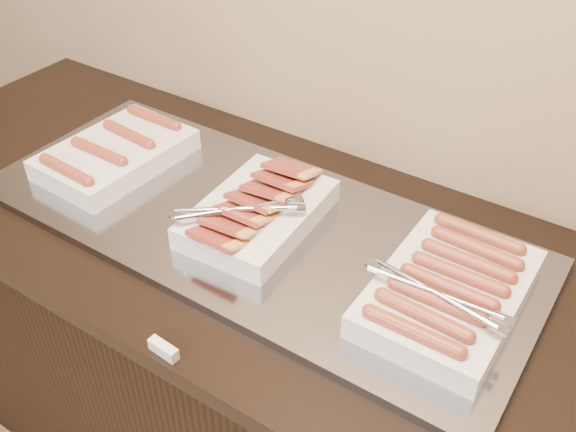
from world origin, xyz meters
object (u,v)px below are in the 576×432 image
object	(u,v)px
warming_tray	(251,223)
dish_center	(257,211)
counter	(266,368)
dish_left	(116,153)
dish_right	(448,290)

from	to	relation	value
warming_tray	dish_center	size ratio (longest dim) A/B	3.46
counter	warming_tray	world-z (taller)	warming_tray
dish_left	dish_right	world-z (taller)	dish_right
dish_left	dish_center	bearing A→B (deg)	1.73
warming_tray	dish_left	world-z (taller)	dish_left
dish_center	dish_right	xyz separation A→B (m)	(0.42, 0.00, -0.00)
counter	dish_left	world-z (taller)	dish_left
dish_center	dish_right	distance (m)	0.42
dish_right	counter	bearing A→B (deg)	179.52
warming_tray	dish_center	world-z (taller)	dish_center
dish_right	dish_center	bearing A→B (deg)	-179.80
warming_tray	dish_right	size ratio (longest dim) A/B	3.37
counter	dish_center	size ratio (longest dim) A/B	5.94
warming_tray	dish_left	size ratio (longest dim) A/B	3.46
counter	warming_tray	distance (m)	0.46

